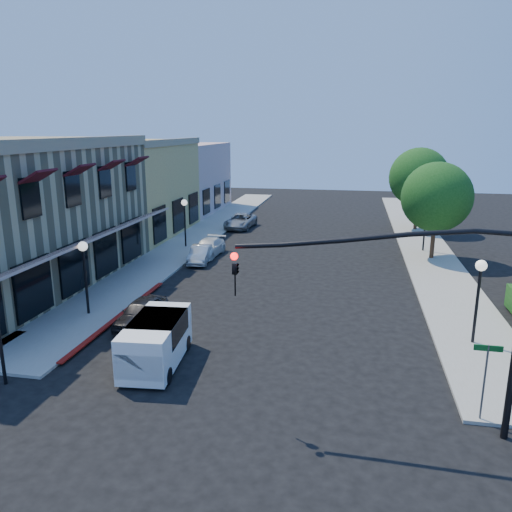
% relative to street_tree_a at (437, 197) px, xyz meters
% --- Properties ---
extents(ground, '(120.00, 120.00, 0.00)m').
position_rel_street_tree_a_xyz_m(ground, '(-8.80, -22.00, -4.19)').
color(ground, black).
rests_on(ground, ground).
extents(sidewalk_left, '(3.50, 50.00, 0.12)m').
position_rel_street_tree_a_xyz_m(sidewalk_left, '(-17.55, 5.00, -4.13)').
color(sidewalk_left, gray).
rests_on(sidewalk_left, ground).
extents(sidewalk_right, '(3.50, 50.00, 0.12)m').
position_rel_street_tree_a_xyz_m(sidewalk_right, '(-0.05, 5.00, -4.13)').
color(sidewalk_right, gray).
rests_on(sidewalk_right, ground).
extents(curb_red_strip, '(0.25, 10.00, 0.06)m').
position_rel_street_tree_a_xyz_m(curb_red_strip, '(-15.70, -14.00, -4.19)').
color(curb_red_strip, maroon).
rests_on(curb_red_strip, ground).
extents(yellow_stucco_building, '(10.00, 12.00, 7.60)m').
position_rel_street_tree_a_xyz_m(yellow_stucco_building, '(-24.30, 4.00, -0.39)').
color(yellow_stucco_building, tan).
rests_on(yellow_stucco_building, ground).
extents(pink_stucco_building, '(10.00, 12.00, 7.00)m').
position_rel_street_tree_a_xyz_m(pink_stucco_building, '(-24.30, 16.00, -0.69)').
color(pink_stucco_building, '#CEA29C').
rests_on(pink_stucco_building, ground).
extents(street_tree_a, '(4.56, 4.56, 6.48)m').
position_rel_street_tree_a_xyz_m(street_tree_a, '(0.00, 0.00, 0.00)').
color(street_tree_a, '#362315').
rests_on(street_tree_a, ground).
extents(street_tree_b, '(4.94, 4.94, 7.02)m').
position_rel_street_tree_a_xyz_m(street_tree_b, '(0.00, 10.00, 0.35)').
color(street_tree_b, '#362315').
rests_on(street_tree_b, ground).
extents(signal_mast_arm, '(8.01, 0.39, 6.00)m').
position_rel_street_tree_a_xyz_m(signal_mast_arm, '(-2.94, -20.50, -0.11)').
color(signal_mast_arm, black).
rests_on(signal_mast_arm, ground).
extents(street_name_sign, '(0.80, 0.06, 2.50)m').
position_rel_street_tree_a_xyz_m(street_name_sign, '(-1.30, -19.80, -2.50)').
color(street_name_sign, '#595B5E').
rests_on(street_name_sign, ground).
extents(lamppost_left_near, '(0.44, 0.44, 3.57)m').
position_rel_street_tree_a_xyz_m(lamppost_left_near, '(-17.30, -14.00, -1.46)').
color(lamppost_left_near, black).
rests_on(lamppost_left_near, ground).
extents(lamppost_left_far, '(0.44, 0.44, 3.57)m').
position_rel_street_tree_a_xyz_m(lamppost_left_far, '(-17.30, 0.00, -1.46)').
color(lamppost_left_far, black).
rests_on(lamppost_left_far, ground).
extents(lamppost_right_near, '(0.44, 0.44, 3.57)m').
position_rel_street_tree_a_xyz_m(lamppost_right_near, '(-0.30, -14.00, -1.46)').
color(lamppost_right_near, black).
rests_on(lamppost_right_near, ground).
extents(lamppost_right_far, '(0.44, 0.44, 3.57)m').
position_rel_street_tree_a_xyz_m(lamppost_right_far, '(-0.30, 2.00, -1.46)').
color(lamppost_right_far, black).
rests_on(lamppost_right_far, ground).
extents(white_van, '(2.06, 4.12, 1.77)m').
position_rel_street_tree_a_xyz_m(white_van, '(-12.22, -18.17, -3.17)').
color(white_van, white).
rests_on(white_van, ground).
extents(parked_car_a, '(1.58, 3.55, 1.19)m').
position_rel_street_tree_a_xyz_m(parked_car_a, '(-14.37, -14.59, -3.60)').
color(parked_car_a, black).
rests_on(parked_car_a, ground).
extents(parked_car_b, '(1.55, 3.48, 1.11)m').
position_rel_street_tree_a_xyz_m(parked_car_b, '(-15.00, -3.78, -3.64)').
color(parked_car_b, silver).
rests_on(parked_car_b, ground).
extents(parked_car_c, '(1.85, 4.03, 1.14)m').
position_rel_street_tree_a_xyz_m(parked_car_c, '(-15.00, -2.00, -3.62)').
color(parked_car_c, silver).
rests_on(parked_car_c, ground).
extents(parked_car_d, '(2.38, 4.66, 1.26)m').
position_rel_street_tree_a_xyz_m(parked_car_d, '(-15.00, 8.07, -3.57)').
color(parked_car_d, '#929396').
rests_on(parked_car_d, ground).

